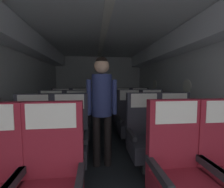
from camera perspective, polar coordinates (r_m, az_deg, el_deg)
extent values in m
cube|color=#23282D|center=(2.97, -2.69, -19.85)|extent=(3.47, 6.57, 0.02)
cube|color=silver|center=(3.06, -34.94, 1.45)|extent=(0.08, 6.17, 2.19)
cube|color=silver|center=(3.26, 27.23, 1.92)|extent=(0.08, 6.17, 2.19)
cube|color=silver|center=(2.87, -2.88, 24.39)|extent=(3.35, 6.17, 0.06)
cube|color=#B6BBBB|center=(5.81, -4.95, 3.42)|extent=(3.35, 0.06, 2.19)
cube|color=silver|center=(3.06, -32.00, 18.16)|extent=(0.35, 5.92, 0.36)
cube|color=silver|center=(3.23, 24.51, 17.68)|extent=(0.35, 5.92, 0.36)
cube|color=white|center=(2.86, -2.88, 23.63)|extent=(0.12, 5.55, 0.02)
cylinder|color=white|center=(3.23, 26.60, 2.70)|extent=(0.01, 0.26, 0.26)
cylinder|color=white|center=(4.60, 15.97, 3.47)|extent=(0.01, 0.26, 0.26)
cube|color=#28282D|center=(1.38, -34.08, -26.51)|extent=(0.05, 0.42, 0.06)
cube|color=maroon|center=(1.38, -21.28, -15.61)|extent=(0.48, 0.09, 0.63)
cube|color=#28282D|center=(1.26, -12.03, -28.85)|extent=(0.05, 0.42, 0.06)
cube|color=#28282D|center=(1.38, -33.78, -26.41)|extent=(0.05, 0.42, 0.06)
cube|color=silver|center=(1.28, -22.11, -7.79)|extent=(0.38, 0.01, 0.20)
cube|color=maroon|center=(1.79, 35.80, -11.53)|extent=(0.48, 0.09, 0.63)
cube|color=#28282D|center=(1.58, 34.23, -22.31)|extent=(0.05, 0.42, 0.06)
cube|color=maroon|center=(1.53, 22.13, -13.63)|extent=(0.48, 0.09, 0.63)
cube|color=#28282D|center=(1.58, 33.72, -22.19)|extent=(0.05, 0.42, 0.06)
cube|color=#28282D|center=(1.36, 17.04, -26.31)|extent=(0.05, 0.42, 0.06)
cube|color=silver|center=(1.44, 23.34, -6.47)|extent=(0.38, 0.01, 0.20)
cube|color=#38383D|center=(2.34, -28.48, -24.35)|extent=(0.17, 0.18, 0.22)
cube|color=#33333D|center=(2.24, -28.71, -19.42)|extent=(0.48, 0.51, 0.22)
cube|color=#33333D|center=(2.30, -27.19, -7.69)|extent=(0.48, 0.09, 0.63)
cube|color=#28282D|center=(2.10, -22.88, -15.05)|extent=(0.05, 0.42, 0.06)
cube|color=#28282D|center=(2.27, -34.48, -14.03)|extent=(0.05, 0.42, 0.06)
cube|color=silver|center=(2.22, -27.83, -2.82)|extent=(0.38, 0.01, 0.20)
cube|color=#38383D|center=(2.23, -15.97, -25.47)|extent=(0.17, 0.18, 0.22)
cube|color=#33333D|center=(2.13, -16.11, -20.36)|extent=(0.48, 0.51, 0.22)
cube|color=#33333D|center=(2.19, -15.49, -7.95)|extent=(0.48, 0.09, 0.63)
cube|color=#28282D|center=(2.03, -9.59, -15.42)|extent=(0.05, 0.42, 0.06)
cube|color=#28282D|center=(2.10, -22.66, -15.00)|extent=(0.05, 0.42, 0.06)
cube|color=silver|center=(2.11, -15.81, -2.83)|extent=(0.38, 0.01, 0.20)
cube|color=#38383D|center=(2.50, 24.02, -22.19)|extent=(0.17, 0.18, 0.22)
cube|color=#33333D|center=(2.41, 24.20, -17.53)|extent=(0.48, 0.51, 0.22)
cube|color=#33333D|center=(2.46, 22.04, -6.71)|extent=(0.48, 0.09, 0.63)
cube|color=#28282D|center=(2.47, 29.05, -12.28)|extent=(0.05, 0.42, 0.06)
cube|color=#28282D|center=(2.24, 19.17, -13.68)|extent=(0.05, 0.42, 0.06)
cube|color=silver|center=(2.39, 22.76, -2.14)|extent=(0.38, 0.01, 0.20)
cube|color=#38383D|center=(2.33, 13.07, -24.06)|extent=(0.17, 0.18, 0.22)
cube|color=#33333D|center=(2.23, 13.18, -19.11)|extent=(0.48, 0.51, 0.22)
cube|color=#33333D|center=(2.29, 11.59, -7.32)|extent=(0.48, 0.09, 0.63)
cube|color=#28282D|center=(2.24, 18.97, -13.63)|extent=(0.05, 0.42, 0.06)
cube|color=#28282D|center=(2.09, 7.16, -14.76)|extent=(0.05, 0.42, 0.06)
cube|color=silver|center=(2.21, 12.09, -2.41)|extent=(0.38, 0.01, 0.20)
cube|color=#38383D|center=(3.10, -22.34, -16.74)|extent=(0.17, 0.18, 0.22)
cube|color=#33333D|center=(3.03, -22.47, -12.87)|extent=(0.48, 0.51, 0.22)
cube|color=#33333D|center=(3.13, -21.70, -4.33)|extent=(0.48, 0.09, 0.63)
cube|color=#28282D|center=(2.92, -18.19, -9.32)|extent=(0.05, 0.42, 0.06)
cube|color=#28282D|center=(3.05, -26.82, -9.02)|extent=(0.05, 0.42, 0.06)
cube|color=silver|center=(3.06, -22.05, -0.70)|extent=(0.38, 0.01, 0.20)
cube|color=#38383D|center=(3.00, -13.13, -17.21)|extent=(0.17, 0.18, 0.22)
cube|color=#33333D|center=(2.93, -13.22, -13.23)|extent=(0.48, 0.51, 0.22)
cube|color=#33333D|center=(3.03, -12.93, -4.39)|extent=(0.48, 0.09, 0.63)
cube|color=#28282D|center=(2.86, -8.64, -9.45)|extent=(0.05, 0.42, 0.06)
cube|color=#28282D|center=(2.91, -17.86, -9.37)|extent=(0.05, 0.42, 0.06)
cube|color=silver|center=(2.96, -13.11, -0.65)|extent=(0.38, 0.01, 0.20)
cube|color=#38383D|center=(3.22, 15.71, -15.73)|extent=(0.17, 0.18, 0.22)
cube|color=#33333D|center=(3.15, 15.80, -11.99)|extent=(0.48, 0.51, 0.22)
cube|color=#33333D|center=(3.25, 14.56, -3.82)|extent=(0.48, 0.09, 0.63)
cube|color=#28282D|center=(3.20, 19.73, -8.16)|extent=(0.05, 0.42, 0.06)
cube|color=#28282D|center=(3.02, 11.81, -8.72)|extent=(0.05, 0.42, 0.06)
cube|color=silver|center=(3.18, 14.96, -0.32)|extent=(0.38, 0.01, 0.20)
cube|color=#38383D|center=(3.07, 7.19, -16.64)|extent=(0.17, 0.18, 0.22)
cube|color=#33333D|center=(3.00, 7.24, -12.73)|extent=(0.48, 0.51, 0.22)
cube|color=#33333D|center=(3.10, 6.39, -4.11)|extent=(0.48, 0.09, 0.63)
cube|color=#28282D|center=(3.01, 11.59, -8.79)|extent=(0.05, 0.42, 0.06)
cube|color=#28282D|center=(2.90, 2.80, -9.21)|extent=(0.05, 0.42, 0.06)
cube|color=silver|center=(3.02, 6.64, -0.44)|extent=(0.38, 0.01, 0.20)
cube|color=#38383D|center=(3.88, -19.05, -12.27)|extent=(0.17, 0.18, 0.22)
cube|color=#33333D|center=(3.82, -19.14, -9.12)|extent=(0.48, 0.51, 0.22)
cube|color=#33333D|center=(3.95, -18.67, -2.43)|extent=(0.48, 0.09, 0.63)
cube|color=#28282D|center=(3.74, -15.75, -6.21)|extent=(0.05, 0.42, 0.06)
cube|color=#28282D|center=(3.84, -22.60, -6.12)|extent=(0.05, 0.42, 0.06)
cube|color=silver|center=(3.88, -18.89, 0.47)|extent=(0.38, 0.01, 0.20)
cube|color=#38383D|center=(3.83, -11.84, -12.34)|extent=(0.17, 0.18, 0.22)
cube|color=#33333D|center=(3.77, -11.89, -9.15)|extent=(0.48, 0.51, 0.22)
cube|color=#33333D|center=(3.90, -11.73, -2.37)|extent=(0.48, 0.09, 0.63)
cube|color=#28282D|center=(3.71, -8.39, -6.16)|extent=(0.05, 0.42, 0.06)
cube|color=#28282D|center=(3.75, -15.47, -6.16)|extent=(0.05, 0.42, 0.06)
cube|color=silver|center=(3.83, -11.85, 0.57)|extent=(0.38, 0.01, 0.20)
cube|color=#38383D|center=(3.99, 11.10, -11.63)|extent=(0.17, 0.18, 0.22)
cube|color=#33333D|center=(3.93, 11.15, -8.56)|extent=(0.48, 0.51, 0.22)
cube|color=#33333D|center=(4.05, 10.34, -2.07)|extent=(0.48, 0.09, 0.63)
cube|color=#28282D|center=(3.97, 14.37, -5.55)|extent=(0.05, 0.42, 0.06)
cube|color=#28282D|center=(3.83, 7.90, -5.82)|extent=(0.05, 0.42, 0.06)
cube|color=silver|center=(3.99, 10.60, 0.75)|extent=(0.38, 0.01, 0.20)
cube|color=#38383D|center=(3.87, 4.14, -12.06)|extent=(0.17, 0.18, 0.22)
cube|color=#33333D|center=(3.81, 4.16, -8.90)|extent=(0.48, 0.51, 0.22)
cube|color=#33333D|center=(3.94, 3.62, -2.20)|extent=(0.48, 0.09, 0.63)
cube|color=#28282D|center=(3.82, 7.58, -5.84)|extent=(0.05, 0.42, 0.06)
cube|color=#28282D|center=(3.73, 0.69, -6.04)|extent=(0.05, 0.42, 0.06)
cube|color=silver|center=(3.87, 3.77, 0.70)|extent=(0.38, 0.01, 0.20)
cylinder|color=black|center=(2.28, -5.88, -17.27)|extent=(0.11, 0.11, 0.74)
cylinder|color=black|center=(2.29, -1.69, -17.17)|extent=(0.11, 0.11, 0.74)
cylinder|color=navy|center=(2.13, -3.88, -0.40)|extent=(0.28, 0.28, 0.58)
cylinder|color=navy|center=(2.13, -8.72, -1.23)|extent=(0.07, 0.07, 0.50)
cylinder|color=navy|center=(2.15, 0.93, -1.13)|extent=(0.07, 0.07, 0.50)
sphere|color=tan|center=(2.13, -3.94, 10.57)|extent=(0.21, 0.21, 0.21)
sphere|color=black|center=(2.13, -3.95, 11.70)|extent=(0.18, 0.18, 0.18)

